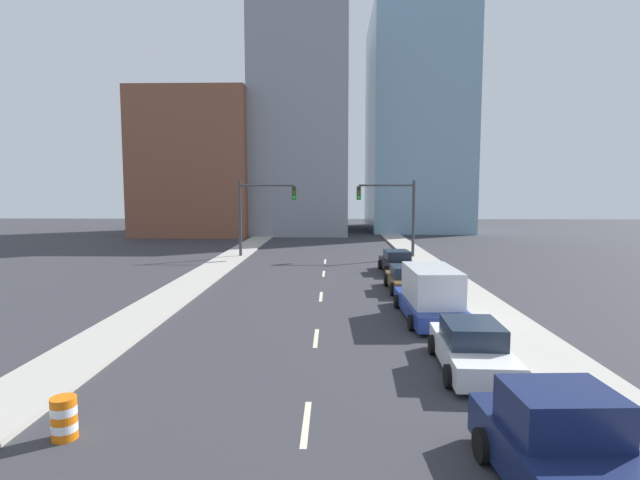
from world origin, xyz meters
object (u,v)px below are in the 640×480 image
at_px(sedan_white, 472,348).
at_px(box_truck_blue, 431,295).
at_px(traffic_signal_right, 397,208).
at_px(pickup_truck_navy, 578,466).
at_px(sedan_black, 397,262).
at_px(traffic_signal_left, 256,208).
at_px(sedan_brown, 407,279).
at_px(traffic_barrel, 64,418).

height_order(sedan_white, box_truck_blue, box_truck_blue).
bearing_deg(box_truck_blue, traffic_signal_right, 85.55).
bearing_deg(pickup_truck_navy, sedan_black, 86.95).
distance_m(traffic_signal_right, box_truck_blue, 19.97).
bearing_deg(sedan_white, sedan_black, 92.13).
height_order(sedan_white, sedan_black, sedan_white).
xyz_separation_m(pickup_truck_navy, box_truck_blue, (-0.05, 12.89, 0.29)).
xyz_separation_m(traffic_signal_left, pickup_truck_navy, (10.59, -32.59, -3.39)).
relative_size(traffic_signal_left, sedan_black, 1.39).
bearing_deg(sedan_black, sedan_brown, -95.39).
height_order(pickup_truck_navy, sedan_white, pickup_truck_navy).
relative_size(traffic_signal_left, sedan_white, 1.34).
bearing_deg(sedan_brown, pickup_truck_navy, -90.37).
xyz_separation_m(traffic_signal_left, sedan_white, (10.62, -25.86, -3.47)).
bearing_deg(sedan_brown, traffic_signal_left, 126.81).
bearing_deg(traffic_barrel, box_truck_blue, 46.46).
relative_size(traffic_signal_left, box_truck_blue, 1.03).
bearing_deg(sedan_brown, sedan_black, 86.99).
bearing_deg(sedan_white, traffic_signal_left, 114.62).
relative_size(traffic_signal_left, traffic_signal_right, 1.00).
distance_m(traffic_barrel, box_truck_blue, 14.79).
bearing_deg(traffic_signal_right, sedan_black, -96.90).
height_order(box_truck_blue, sedan_brown, box_truck_blue).
bearing_deg(pickup_truck_navy, traffic_barrel, 165.10).
bearing_deg(sedan_black, traffic_signal_left, 142.61).
bearing_deg(box_truck_blue, traffic_signal_left, 116.63).
relative_size(traffic_signal_right, sedan_black, 1.39).
distance_m(sedan_brown, sedan_black, 6.28).
relative_size(sedan_white, sedan_black, 1.04).
bearing_deg(sedan_white, traffic_barrel, -153.77).
bearing_deg(traffic_signal_left, sedan_white, -67.67).
xyz_separation_m(sedan_brown, sedan_black, (0.24, 6.28, 0.04)).
distance_m(sedan_white, sedan_black, 18.61).
distance_m(traffic_signal_right, sedan_white, 26.11).
bearing_deg(traffic_barrel, pickup_truck_navy, -12.03).
distance_m(traffic_signal_right, sedan_brown, 14.02).
xyz_separation_m(sedan_white, sedan_brown, (-0.18, 12.33, -0.05)).
height_order(traffic_signal_right, sedan_black, traffic_signal_right).
distance_m(traffic_barrel, sedan_brown, 19.66).
xyz_separation_m(traffic_signal_right, sedan_brown, (-1.12, -13.53, -3.52)).
distance_m(traffic_barrel, sedan_white, 11.22).
distance_m(pickup_truck_navy, sedan_brown, 19.07).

